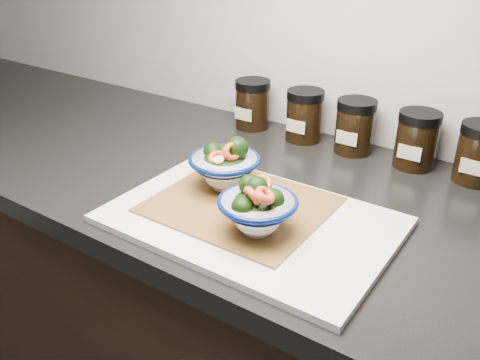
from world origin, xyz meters
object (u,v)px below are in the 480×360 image
Objects in this scene: cutting_board at (251,220)px; spice_jar_d at (417,140)px; bowl_right at (258,209)px; spice_jar_c at (355,126)px; spice_jar_b at (304,115)px; bowl_left at (225,166)px; spice_jar_a at (253,104)px; spice_jar_e at (479,153)px.

spice_jar_d is at bearing 67.83° from cutting_board.
bowl_right is 0.40m from spice_jar_c.
spice_jar_b and spice_jar_c have the same top height.
bowl_left is 1.12× the size of spice_jar_c.
bowl_left is 0.33m from spice_jar_c.
spice_jar_a reaches higher than bowl_left.
spice_jar_c is (0.25, 0.00, 0.00)m from spice_jar_a.
spice_jar_c is (0.11, 0.31, 0.00)m from bowl_left.
spice_jar_a and spice_jar_d have the same top height.
spice_jar_e is at bearing 0.00° from spice_jar_d.
spice_jar_c is at bearing 180.00° from spice_jar_d.
spice_jar_a is (-0.27, 0.40, 0.00)m from bowl_right.
cutting_board is at bearing -31.40° from bowl_left.
spice_jar_b is at bearing 180.00° from spice_jar_e.
spice_jar_e is (0.36, 0.31, 0.00)m from bowl_left.
bowl_right is at bearing -119.70° from spice_jar_e.
spice_jar_b is at bearing 108.53° from bowl_right.
spice_jar_d is 0.12m from spice_jar_e.
bowl_right is 0.42m from spice_jar_d.
spice_jar_a reaches higher than cutting_board.
cutting_board is 3.98× the size of spice_jar_a.
bowl_left is at bearing 148.60° from cutting_board.
bowl_left is at bearing -65.00° from spice_jar_a.
bowl_left is at bearing 144.21° from bowl_right.
spice_jar_a is 0.50m from spice_jar_e.
spice_jar_d is 1.00× the size of spice_jar_e.
spice_jar_e is at bearing 41.03° from bowl_left.
cutting_board is 0.12m from bowl_left.
bowl_right is at bearing -87.72° from spice_jar_c.
spice_jar_b is at bearing 180.00° from spice_jar_d.
cutting_board is 0.40m from spice_jar_d.
bowl_right is 1.08× the size of spice_jar_b.
spice_jar_c is at bearing 92.28° from bowl_right.
spice_jar_d reaches higher than bowl_left.
bowl_right is 0.42m from spice_jar_b.
spice_jar_e reaches higher than bowl_left.
spice_jar_d is (0.24, 0.31, 0.00)m from bowl_left.
bowl_left is 0.47m from spice_jar_e.
spice_jar_c and spice_jar_e have the same top height.
spice_jar_a is 1.00× the size of spice_jar_e.
spice_jar_e is (0.24, 0.00, 0.00)m from spice_jar_c.
cutting_board is 3.55× the size of bowl_left.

